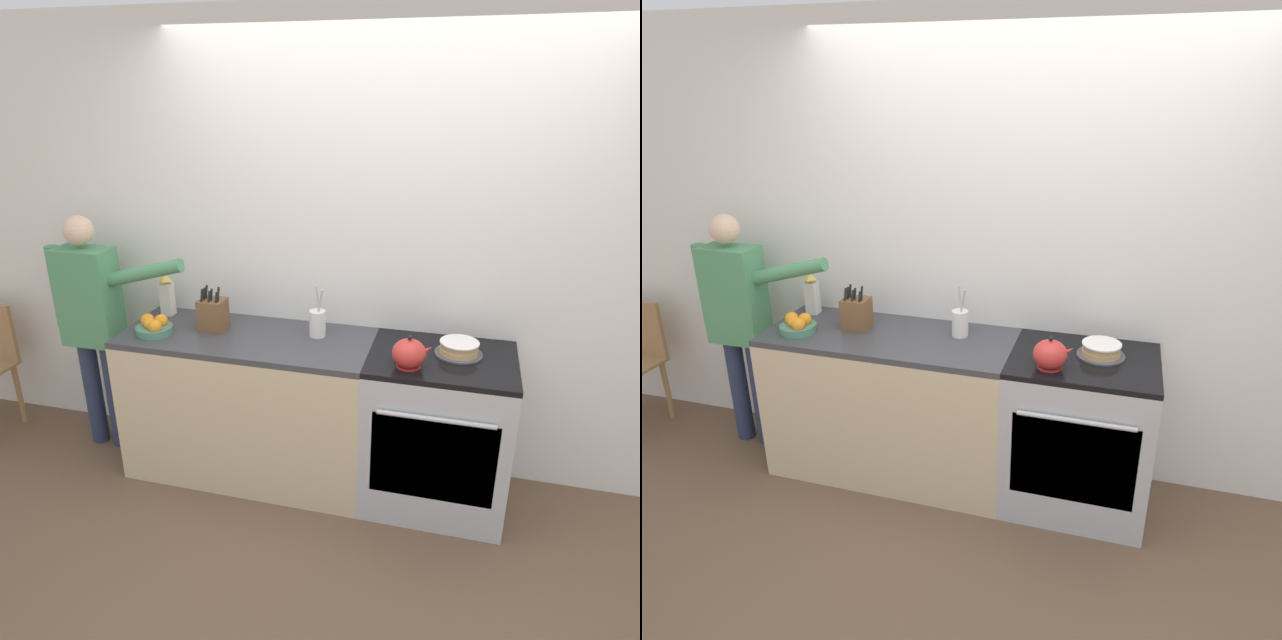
# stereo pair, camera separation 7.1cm
# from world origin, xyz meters

# --- Properties ---
(ground_plane) EXTENTS (16.00, 16.00, 0.00)m
(ground_plane) POSITION_xyz_m (0.00, 0.00, 0.00)
(ground_plane) COLOR brown
(wall_back) EXTENTS (8.00, 0.04, 2.60)m
(wall_back) POSITION_xyz_m (0.00, 0.62, 1.30)
(wall_back) COLOR silver
(wall_back) RESTS_ON ground_plane
(counter_cabinet) EXTENTS (1.42, 0.60, 0.89)m
(counter_cabinet) POSITION_xyz_m (-0.74, 0.30, 0.45)
(counter_cabinet) COLOR beige
(counter_cabinet) RESTS_ON ground_plane
(stove_range) EXTENTS (0.76, 0.63, 0.89)m
(stove_range) POSITION_xyz_m (0.36, 0.30, 0.45)
(stove_range) COLOR #B7BABF
(stove_range) RESTS_ON ground_plane
(layer_cake) EXTENTS (0.25, 0.25, 0.07)m
(layer_cake) POSITION_xyz_m (0.43, 0.34, 0.93)
(layer_cake) COLOR #4C4C51
(layer_cake) RESTS_ON stove_range
(tea_kettle) EXTENTS (0.21, 0.17, 0.17)m
(tea_kettle) POSITION_xyz_m (0.20, 0.14, 0.97)
(tea_kettle) COLOR red
(tea_kettle) RESTS_ON stove_range
(knife_block) EXTENTS (0.15, 0.14, 0.26)m
(knife_block) POSITION_xyz_m (-0.95, 0.33, 0.99)
(knife_block) COLOR brown
(knife_block) RESTS_ON counter_cabinet
(utensil_crock) EXTENTS (0.09, 0.09, 0.30)m
(utensil_crock) POSITION_xyz_m (-0.34, 0.40, 0.97)
(utensil_crock) COLOR silver
(utensil_crock) RESTS_ON counter_cabinet
(fruit_bowl) EXTENTS (0.21, 0.21, 0.11)m
(fruit_bowl) POSITION_xyz_m (-1.25, 0.19, 0.94)
(fruit_bowl) COLOR #4C7F66
(fruit_bowl) RESTS_ON counter_cabinet
(milk_carton) EXTENTS (0.07, 0.07, 0.25)m
(milk_carton) POSITION_xyz_m (-1.32, 0.48, 1.01)
(milk_carton) COLOR white
(milk_carton) RESTS_ON counter_cabinet
(person_baker) EXTENTS (0.89, 0.20, 1.52)m
(person_baker) POSITION_xyz_m (-1.74, 0.32, 0.90)
(person_baker) COLOR #283351
(person_baker) RESTS_ON ground_plane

